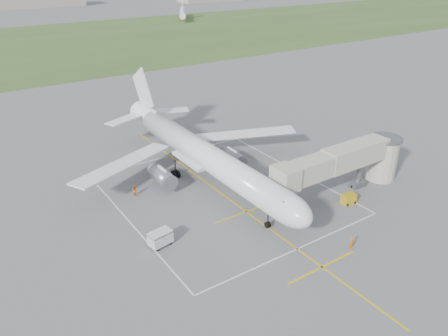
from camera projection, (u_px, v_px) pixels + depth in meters
ground at (207, 183)px, 66.03m from camera, size 700.00×700.00×0.00m
grass_strip at (23, 48)px, 162.96m from camera, size 700.00×120.00×0.02m
apron_markings at (229, 199)px, 61.69m from camera, size 28.20×60.00×0.01m
airliner at (204, 155)px, 64.67m from camera, size 38.93×46.75×13.52m
jet_bridge at (351, 161)px, 61.80m from camera, size 23.40×5.00×7.20m
gpu_unit at (349, 199)px, 60.32m from camera, size 2.03×1.52×1.44m
baggage_cart at (160, 239)px, 51.34m from camera, size 2.95×2.06×1.89m
ramp_worker_nose at (352, 243)px, 50.78m from camera, size 0.72×0.63×1.66m
ramp_worker_wing at (135, 190)px, 62.27m from camera, size 0.88×0.96×1.59m
distant_aircraft at (30, 25)px, 192.36m from camera, size 180.78×35.35×8.85m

